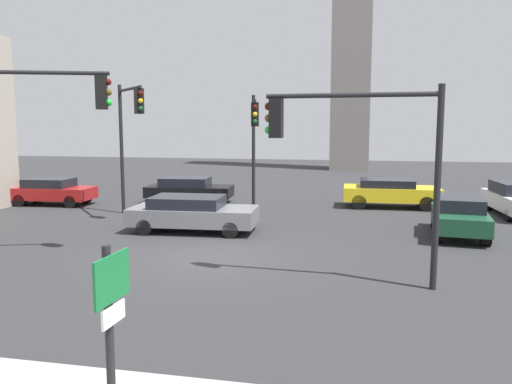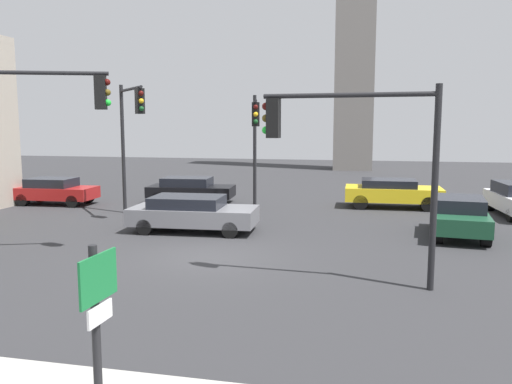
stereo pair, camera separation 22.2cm
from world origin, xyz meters
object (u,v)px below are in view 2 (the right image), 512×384
object	(u,v)px
traffic_light_2	(130,123)
car_0	(392,192)
traffic_light_3	(350,142)
direction_sign	(98,328)
car_1	(190,189)
traffic_light_1	(255,131)
car_3	(460,216)
car_5	(55,191)
traffic_light_0	(29,119)
car_4	(192,213)

from	to	relation	value
traffic_light_2	car_0	world-z (taller)	traffic_light_2
traffic_light_3	car_0	world-z (taller)	traffic_light_3
direction_sign	car_1	size ratio (longest dim) A/B	0.56
traffic_light_1	car_1	world-z (taller)	traffic_light_1
car_1	car_3	distance (m)	13.39
traffic_light_3	car_5	world-z (taller)	traffic_light_3
traffic_light_0	direction_sign	bearing A→B (deg)	-70.23
car_0	car_3	size ratio (longest dim) A/B	1.10
car_1	car_4	world-z (taller)	car_4
traffic_light_1	traffic_light_2	world-z (taller)	traffic_light_2
car_4	car_1	bearing A→B (deg)	107.13
direction_sign	traffic_light_1	size ratio (longest dim) A/B	0.47
direction_sign	traffic_light_0	world-z (taller)	traffic_light_0
traffic_light_0	traffic_light_1	world-z (taller)	traffic_light_0
car_3	traffic_light_0	bearing A→B (deg)	-59.92
traffic_light_0	traffic_light_1	bearing A→B (deg)	42.36
car_0	car_1	bearing A→B (deg)	-177.79
car_4	car_5	xyz separation A→B (m)	(-8.97, 4.78, -0.01)
car_1	car_5	size ratio (longest dim) A/B	1.11
traffic_light_0	car_4	size ratio (longest dim) A/B	1.23
traffic_light_3	car_0	size ratio (longest dim) A/B	1.08
direction_sign	traffic_light_1	xyz separation A→B (m)	(-2.01, 17.36, 2.00)
traffic_light_0	car_1	world-z (taller)	traffic_light_0
traffic_light_0	car_5	xyz separation A→B (m)	(-5.63, 9.43, -3.44)
direction_sign	traffic_light_0	distance (m)	11.09
traffic_light_0	traffic_light_3	xyz separation A→B (m)	(9.32, -0.59, -0.57)
traffic_light_0	car_1	size ratio (longest dim) A/B	1.32
traffic_light_1	car_4	world-z (taller)	traffic_light_1
traffic_light_0	car_4	world-z (taller)	traffic_light_0
car_1	car_4	xyz separation A→B (m)	(2.50, -6.78, 0.01)
traffic_light_0	car_5	size ratio (longest dim) A/B	1.47
traffic_light_0	traffic_light_3	world-z (taller)	traffic_light_0
traffic_light_3	car_4	bearing A→B (deg)	-37.92
traffic_light_3	car_1	size ratio (longest dim) A/B	1.11
traffic_light_0	car_4	bearing A→B (deg)	34.86
traffic_light_0	car_0	world-z (taller)	traffic_light_0
car_5	traffic_light_3	bearing A→B (deg)	-36.66
traffic_light_2	direction_sign	bearing A→B (deg)	-16.64
car_0	car_5	world-z (taller)	car_0
car_0	car_5	xyz separation A→B (m)	(-16.55, -2.60, -0.05)
traffic_light_2	traffic_light_3	size ratio (longest dim) A/B	1.16
traffic_light_3	car_4	distance (m)	8.45
car_0	car_3	bearing A→B (deg)	-72.22
traffic_light_2	car_1	distance (m)	5.71
traffic_light_3	car_0	xyz separation A→B (m)	(1.60, 12.62, -2.83)
traffic_light_3	car_4	size ratio (longest dim) A/B	1.03
car_0	car_4	bearing A→B (deg)	-136.92
traffic_light_1	car_5	bearing A→B (deg)	-105.92
car_0	direction_sign	bearing A→B (deg)	-102.53
car_0	car_3	xyz separation A→B (m)	(2.11, -6.14, -0.01)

